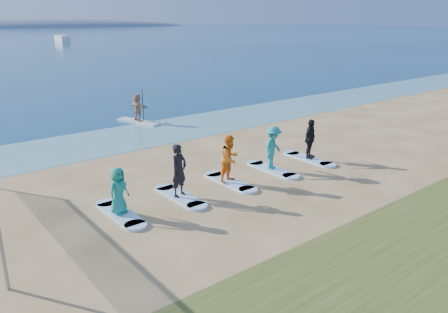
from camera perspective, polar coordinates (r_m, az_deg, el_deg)
ground at (r=14.52m, az=0.67°, el=-7.07°), size 600.00×600.00×0.00m
shallow_water at (r=23.12m, az=-16.07°, el=1.78°), size 600.00×600.00×0.00m
island_ridge at (r=327.01m, az=-21.08°, el=15.54°), size 220.00×56.00×18.00m
paddleboard at (r=26.99m, az=-11.10°, el=4.49°), size 1.59×3.07×0.12m
paddleboarder at (r=26.81m, az=-11.21°, el=6.30°), size 0.70×1.55×1.62m
boat_offshore_b at (r=121.43m, az=-20.33°, el=13.80°), size 2.36×6.36×1.72m
surfboard_0 at (r=14.56m, az=-13.39°, el=-7.31°), size 0.70×2.20×0.09m
student_0 at (r=14.25m, az=-13.63°, el=-4.35°), size 0.88×0.73×1.53m
surfboard_1 at (r=15.56m, az=-5.78°, el=-5.23°), size 0.70×2.20×0.09m
student_1 at (r=15.20m, az=-5.89°, el=-1.82°), size 0.79×0.65×1.87m
surfboard_2 at (r=16.81m, az=0.78°, el=-3.35°), size 0.70×2.20×0.09m
student_2 at (r=16.49m, az=0.79°, el=-0.27°), size 1.01×0.86×1.81m
surfboard_3 at (r=18.26m, az=6.33°, el=-1.71°), size 0.70×2.20×0.09m
student_3 at (r=17.97m, az=6.44°, el=1.13°), size 1.33×1.06×1.80m
surfboard_4 at (r=19.87m, az=11.02°, el=-0.31°), size 0.70×2.20×0.09m
student_4 at (r=19.61m, az=11.18°, el=2.26°), size 1.12×0.75×1.76m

